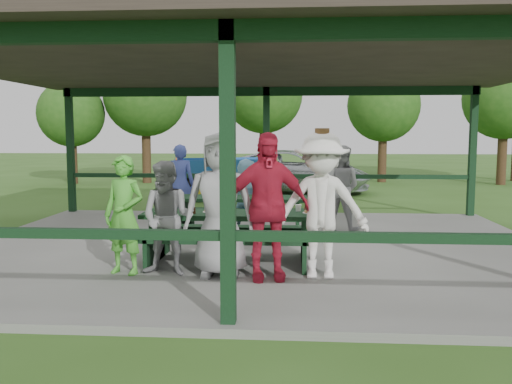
# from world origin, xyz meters

# --- Properties ---
(ground) EXTENTS (90.00, 90.00, 0.00)m
(ground) POSITION_xyz_m (0.00, 0.00, 0.00)
(ground) COLOR #31571B
(ground) RESTS_ON ground
(concrete_slab) EXTENTS (10.00, 8.00, 0.10)m
(concrete_slab) POSITION_xyz_m (0.00, 0.00, 0.05)
(concrete_slab) COLOR slate
(concrete_slab) RESTS_ON ground
(pavilion_structure) EXTENTS (10.60, 8.60, 3.24)m
(pavilion_structure) POSITION_xyz_m (0.00, 0.00, 3.17)
(pavilion_structure) COLOR black
(pavilion_structure) RESTS_ON concrete_slab
(picnic_table_near) EXTENTS (2.56, 1.39, 0.75)m
(picnic_table_near) POSITION_xyz_m (-0.30, -1.20, 0.57)
(picnic_table_near) COLOR black
(picnic_table_near) RESTS_ON concrete_slab
(picnic_table_far) EXTENTS (2.44, 1.39, 0.75)m
(picnic_table_far) POSITION_xyz_m (-0.31, 0.80, 0.57)
(picnic_table_far) COLOR black
(picnic_table_far) RESTS_ON concrete_slab
(table_setting) EXTENTS (2.43, 0.45, 0.10)m
(table_setting) POSITION_xyz_m (-0.14, -1.17, 0.88)
(table_setting) COLOR white
(table_setting) RESTS_ON picnic_table_near
(contestant_green) EXTENTS (0.68, 0.53, 1.63)m
(contestant_green) POSITION_xyz_m (-1.65, -1.97, 0.91)
(contestant_green) COLOR green
(contestant_green) RESTS_ON concrete_slab
(contestant_grey_left) EXTENTS (0.82, 0.68, 1.55)m
(contestant_grey_left) POSITION_xyz_m (-1.04, -1.98, 0.88)
(contestant_grey_left) COLOR gray
(contestant_grey_left) RESTS_ON concrete_slab
(contestant_grey_mid) EXTENTS (0.96, 0.64, 1.93)m
(contestant_grey_mid) POSITION_xyz_m (-0.34, -1.99, 1.07)
(contestant_grey_mid) COLOR gray
(contestant_grey_mid) RESTS_ON concrete_slab
(contestant_red) EXTENTS (1.21, 0.69, 1.94)m
(contestant_red) POSITION_xyz_m (0.30, -2.11, 1.07)
(contestant_red) COLOR #BB1D35
(contestant_red) RESTS_ON concrete_slab
(contestant_white_fedora) EXTENTS (1.28, 0.78, 1.99)m
(contestant_white_fedora) POSITION_xyz_m (1.02, -1.99, 1.07)
(contestant_white_fedora) COLOR white
(contestant_white_fedora) RESTS_ON concrete_slab
(spectator_lblue) EXTENTS (1.39, 0.71, 1.43)m
(spectator_lblue) POSITION_xyz_m (-0.27, 1.54, 0.81)
(spectator_lblue) COLOR #8DC3DA
(spectator_lblue) RESTS_ON concrete_slab
(spectator_blue) EXTENTS (0.65, 0.45, 1.69)m
(spectator_blue) POSITION_xyz_m (-1.78, 2.34, 0.94)
(spectator_blue) COLOR #394696
(spectator_blue) RESTS_ON concrete_slab
(spectator_grey) EXTENTS (0.99, 0.88, 1.69)m
(spectator_grey) POSITION_xyz_m (1.57, 1.65, 0.94)
(spectator_grey) COLOR gray
(spectator_grey) RESTS_ON concrete_slab
(pickup_truck) EXTENTS (5.51, 3.11, 1.45)m
(pickup_truck) POSITION_xyz_m (0.66, 9.28, 0.73)
(pickup_truck) COLOR silver
(pickup_truck) RESTS_ON ground
(farm_trailer) EXTENTS (3.82, 2.41, 1.34)m
(farm_trailer) POSITION_xyz_m (-1.53, 7.56, 0.66)
(farm_trailer) COLOR #1C529A
(farm_trailer) RESTS_ON ground
(tree_far_left) EXTENTS (3.36, 3.36, 5.25)m
(tree_far_left) POSITION_xyz_m (-5.35, 12.66, 3.55)
(tree_far_left) COLOR #302213
(tree_far_left) RESTS_ON ground
(tree_left) EXTENTS (3.57, 3.57, 5.58)m
(tree_left) POSITION_xyz_m (-0.75, 15.88, 3.78)
(tree_left) COLOR #302213
(tree_left) RESTS_ON ground
(tree_mid) EXTENTS (2.97, 2.97, 4.64)m
(tree_mid) POSITION_xyz_m (4.32, 13.69, 3.13)
(tree_mid) COLOR #302213
(tree_mid) RESTS_ON ground
(tree_right) EXTENTS (3.17, 3.17, 4.96)m
(tree_right) POSITION_xyz_m (8.83, 12.80, 3.35)
(tree_right) COLOR #302213
(tree_right) RESTS_ON ground
(tree_edge_left) EXTENTS (2.63, 2.63, 4.12)m
(tree_edge_left) POSITION_xyz_m (-8.21, 12.08, 2.77)
(tree_edge_left) COLOR #302213
(tree_edge_left) RESTS_ON ground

